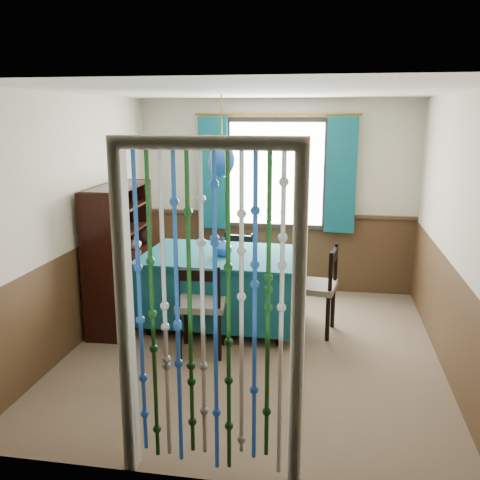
% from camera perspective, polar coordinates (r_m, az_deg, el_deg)
% --- Properties ---
extents(floor, '(4.00, 4.00, 0.00)m').
position_cam_1_polar(floor, '(5.47, 1.48, -11.56)').
color(floor, brown).
rests_on(floor, ground).
extents(ceiling, '(4.00, 4.00, 0.00)m').
position_cam_1_polar(ceiling, '(4.97, 1.66, 15.59)').
color(ceiling, silver).
rests_on(ceiling, ground).
extents(wall_back, '(3.60, 0.00, 3.60)m').
position_cam_1_polar(wall_back, '(7.03, 3.90, 4.66)').
color(wall_back, beige).
rests_on(wall_back, ground).
extents(wall_front, '(3.60, 0.00, 3.60)m').
position_cam_1_polar(wall_front, '(3.18, -3.60, -5.97)').
color(wall_front, beige).
rests_on(wall_front, ground).
extents(wall_left, '(0.00, 4.00, 4.00)m').
position_cam_1_polar(wall_left, '(5.62, -16.94, 1.94)').
color(wall_left, beige).
rests_on(wall_left, ground).
extents(wall_right, '(0.00, 4.00, 4.00)m').
position_cam_1_polar(wall_right, '(5.15, 21.81, 0.57)').
color(wall_right, beige).
rests_on(wall_right, ground).
extents(wainscot_back, '(3.60, 0.00, 3.60)m').
position_cam_1_polar(wainscot_back, '(7.17, 3.79, -1.30)').
color(wainscot_back, '#3F2A18').
rests_on(wainscot_back, ground).
extents(wainscot_front, '(3.60, 0.00, 3.60)m').
position_cam_1_polar(wainscot_front, '(3.51, -3.36, -17.53)').
color(wainscot_front, '#3F2A18').
rests_on(wainscot_front, ground).
extents(wainscot_left, '(0.00, 4.00, 4.00)m').
position_cam_1_polar(wainscot_left, '(5.80, -16.31, -5.35)').
color(wainscot_left, '#3F2A18').
rests_on(wainscot_left, ground).
extents(wainscot_right, '(0.00, 4.00, 4.00)m').
position_cam_1_polar(wainscot_right, '(5.35, 20.97, -7.29)').
color(wainscot_right, '#3F2A18').
rests_on(wainscot_right, ground).
extents(window, '(1.32, 0.12, 1.42)m').
position_cam_1_polar(window, '(6.95, 3.89, 7.05)').
color(window, black).
rests_on(window, wall_back).
extents(doorway, '(1.16, 0.12, 2.18)m').
position_cam_1_polar(doorway, '(3.30, -3.31, -8.91)').
color(doorway, silver).
rests_on(doorway, ground).
extents(dining_table, '(1.74, 1.23, 0.82)m').
position_cam_1_polar(dining_table, '(5.91, -1.84, -4.77)').
color(dining_table, '#0F434E').
rests_on(dining_table, floor).
extents(chair_near, '(0.50, 0.48, 0.93)m').
position_cam_1_polar(chair_near, '(5.22, -4.18, -6.99)').
color(chair_near, black).
rests_on(chair_near, floor).
extents(chair_far, '(0.46, 0.44, 0.86)m').
position_cam_1_polar(chair_far, '(6.62, -0.42, -2.89)').
color(chair_far, black).
rests_on(chair_far, floor).
extents(chair_left, '(0.44, 0.46, 0.83)m').
position_cam_1_polar(chair_left, '(6.24, -10.92, -4.28)').
color(chair_left, black).
rests_on(chair_left, floor).
extents(chair_right, '(0.51, 0.53, 0.95)m').
position_cam_1_polar(chair_right, '(5.76, 8.21, -5.03)').
color(chair_right, black).
rests_on(chair_right, floor).
extents(sideboard, '(0.47, 1.21, 1.56)m').
position_cam_1_polar(sideboard, '(6.10, -12.65, -3.70)').
color(sideboard, black).
rests_on(sideboard, floor).
extents(pendant_lamp, '(0.28, 0.28, 0.84)m').
position_cam_1_polar(pendant_lamp, '(5.64, -1.95, 8.52)').
color(pendant_lamp, olive).
rests_on(pendant_lamp, ceiling).
extents(vase_table, '(0.19, 0.19, 0.18)m').
position_cam_1_polar(vase_table, '(5.71, -1.78, -0.79)').
color(vase_table, '#164297').
rests_on(vase_table, dining_table).
extents(bowl_shelf, '(0.31, 0.31, 0.06)m').
position_cam_1_polar(bowl_shelf, '(5.78, -13.07, 0.90)').
color(bowl_shelf, beige).
rests_on(bowl_shelf, sideboard).
extents(vase_sideboard, '(0.21, 0.21, 0.17)m').
position_cam_1_polar(vase_sideboard, '(6.30, -11.15, -0.16)').
color(vase_sideboard, beige).
rests_on(vase_sideboard, sideboard).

